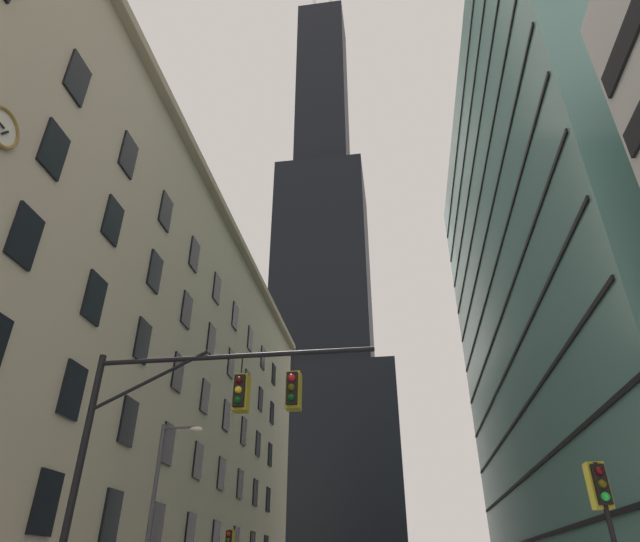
% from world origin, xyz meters
% --- Properties ---
extents(station_building, '(15.38, 58.20, 28.18)m').
position_xyz_m(station_building, '(-18.36, 23.10, 14.07)').
color(station_building, '#BCAF93').
rests_on(station_building, ground).
extents(dark_skyscraper, '(29.95, 29.95, 184.95)m').
position_xyz_m(dark_skyscraper, '(-12.66, 95.77, 52.28)').
color(dark_skyscraper, black).
rests_on(dark_skyscraper, ground).
extents(glass_office_midrise, '(18.00, 46.78, 48.20)m').
position_xyz_m(glass_office_midrise, '(19.95, 31.44, 24.10)').
color(glass_office_midrise, slate).
rests_on(glass_office_midrise, ground).
extents(traffic_signal_mast, '(8.32, 0.63, 7.25)m').
position_xyz_m(traffic_signal_mast, '(-3.44, 2.64, 5.32)').
color(traffic_signal_mast, black).
rests_on(traffic_signal_mast, sidewalk_left).
extents(traffic_light_near_right, '(0.40, 0.63, 3.87)m').
position_xyz_m(traffic_light_near_right, '(6.65, 2.82, 3.26)').
color(traffic_light_near_right, black).
rests_on(traffic_light_near_right, sidewalk_right).
extents(street_lamppost, '(1.81, 0.32, 7.07)m').
position_xyz_m(street_lamppost, '(-7.51, 10.10, 4.35)').
color(street_lamppost, '#47474C').
rests_on(street_lamppost, sidewalk_left).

